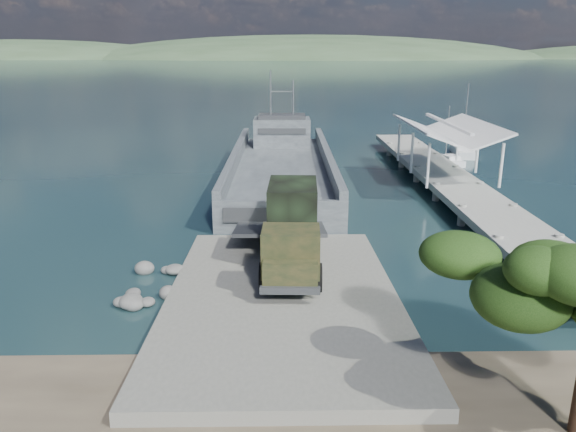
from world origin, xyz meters
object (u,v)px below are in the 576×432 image
Objects in this scene: soldier at (273,274)px; sailboat_near at (446,161)px; military_truck at (292,229)px; landing_craft at (282,174)px; sailboat_far at (463,151)px; pier at (448,171)px.

soldier is 34.82m from sailboat_near.
military_truck is 1.47× the size of sailboat_near.
sailboat_far is at bearing 33.45° from landing_craft.
landing_craft is 4.24× the size of sailboat_far.
sailboat_far reaches higher than sailboat_near.
soldier is at bearing -123.93° from pier.
pier is 24.01× the size of soldier.
sailboat_near reaches higher than pier.
landing_craft reaches higher than soldier.
landing_craft is at bearing 166.87° from pier.
sailboat_far is at bearing 62.26° from military_truck.
soldier is at bearing -135.96° from sailboat_near.
sailboat_near is at bearing 62.93° from military_truck.
military_truck is (0.39, -19.75, 1.63)m from landing_craft.
soldier is (-0.92, -3.23, -0.99)m from military_truck.
military_truck is (-12.51, -16.74, 0.81)m from pier.
military_truck reaches higher than soldier.
pier is 5.83× the size of sailboat_far.
military_truck is 4.57× the size of soldier.
sailboat_far is (6.13, 15.28, -1.20)m from pier.
pier reaches higher than soldier.
soldier is 40.33m from sailboat_far.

